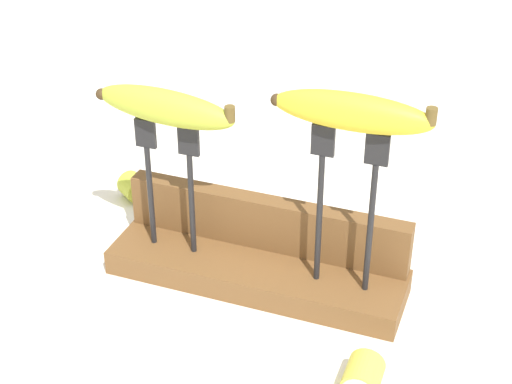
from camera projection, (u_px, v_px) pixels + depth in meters
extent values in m
plane|color=white|center=(256.00, 282.00, 1.00)|extent=(3.00, 3.00, 0.00)
cube|color=brown|center=(256.00, 272.00, 0.99)|extent=(0.37, 0.10, 0.03)
cube|color=brown|center=(267.00, 223.00, 0.99)|extent=(0.36, 0.03, 0.07)
cylinder|color=black|center=(151.00, 196.00, 0.98)|extent=(0.01, 0.01, 0.14)
cube|color=black|center=(146.00, 133.00, 0.94)|extent=(0.03, 0.01, 0.04)
cylinder|color=black|center=(192.00, 204.00, 0.96)|extent=(0.01, 0.01, 0.14)
cube|color=black|center=(189.00, 141.00, 0.92)|extent=(0.03, 0.01, 0.04)
cylinder|color=black|center=(319.00, 219.00, 0.91)|extent=(0.01, 0.01, 0.17)
cube|color=black|center=(323.00, 140.00, 0.85)|extent=(0.03, 0.01, 0.04)
cylinder|color=black|center=(370.00, 229.00, 0.89)|extent=(0.01, 0.01, 0.17)
cube|color=black|center=(377.00, 150.00, 0.84)|extent=(0.03, 0.01, 0.04)
ellipsoid|color=#B2C138|center=(165.00, 107.00, 0.91)|extent=(0.18, 0.06, 0.04)
cylinder|color=brown|center=(230.00, 114.00, 0.87)|extent=(0.01, 0.01, 0.02)
sphere|color=#3F2D19|center=(103.00, 93.00, 0.94)|extent=(0.01, 0.01, 0.01)
ellipsoid|color=yellow|center=(352.00, 112.00, 0.83)|extent=(0.17, 0.04, 0.04)
cylinder|color=brown|center=(431.00, 116.00, 0.80)|extent=(0.01, 0.01, 0.02)
sphere|color=#3F2D19|center=(277.00, 100.00, 0.85)|extent=(0.01, 0.01, 0.01)
cylinder|color=#DBD147|center=(363.00, 377.00, 0.83)|extent=(0.04, 0.05, 0.04)
cylinder|color=#B2C138|center=(134.00, 187.00, 1.16)|extent=(0.05, 0.05, 0.04)
cylinder|color=beige|center=(128.00, 182.00, 1.17)|extent=(0.02, 0.03, 0.03)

